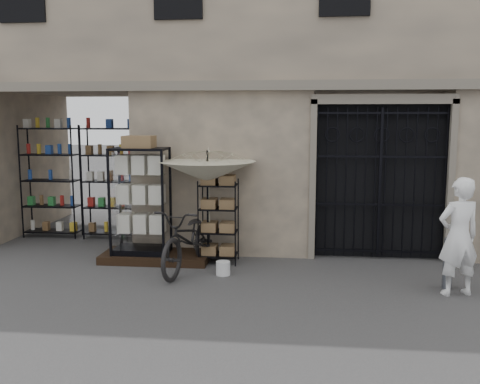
# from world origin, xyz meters

# --- Properties ---
(ground) EXTENTS (80.00, 80.00, 0.00)m
(ground) POSITION_xyz_m (0.00, 0.00, 0.00)
(ground) COLOR black
(ground) RESTS_ON ground
(main_building) EXTENTS (14.00, 4.00, 9.00)m
(main_building) POSITION_xyz_m (0.00, 4.00, 4.50)
(main_building) COLOR tan
(main_building) RESTS_ON ground
(shop_recess) EXTENTS (3.00, 1.70, 3.00)m
(shop_recess) POSITION_xyz_m (-4.50, 2.80, 1.50)
(shop_recess) COLOR black
(shop_recess) RESTS_ON ground
(shop_shelving) EXTENTS (2.70, 0.50, 2.50)m
(shop_shelving) POSITION_xyz_m (-4.55, 3.30, 1.25)
(shop_shelving) COLOR black
(shop_shelving) RESTS_ON ground
(iron_gate) EXTENTS (2.50, 0.21, 3.00)m
(iron_gate) POSITION_xyz_m (1.75, 2.28, 1.50)
(iron_gate) COLOR black
(iron_gate) RESTS_ON ground
(step_platform) EXTENTS (2.00, 0.90, 0.15)m
(step_platform) POSITION_xyz_m (-2.40, 1.55, 0.07)
(step_platform) COLOR black
(step_platform) RESTS_ON ground
(display_cabinet) EXTENTS (1.14, 0.94, 2.13)m
(display_cabinet) POSITION_xyz_m (-2.66, 1.51, 1.04)
(display_cabinet) COLOR black
(display_cabinet) RESTS_ON step_platform
(wire_rack) EXTENTS (0.78, 0.65, 1.54)m
(wire_rack) POSITION_xyz_m (-1.22, 1.57, 0.76)
(wire_rack) COLOR black
(wire_rack) RESTS_ON ground
(market_umbrella) EXTENTS (2.03, 2.05, 2.50)m
(market_umbrella) POSITION_xyz_m (-1.41, 1.52, 1.80)
(market_umbrella) COLOR black
(market_umbrella) RESTS_ON ground
(white_bucket) EXTENTS (0.31, 0.31, 0.23)m
(white_bucket) POSITION_xyz_m (-1.03, 0.78, 0.12)
(white_bucket) COLOR silver
(white_bucket) RESTS_ON ground
(bicycle) EXTENTS (0.95, 1.26, 2.16)m
(bicycle) POSITION_xyz_m (-1.65, 1.01, 0.00)
(bicycle) COLOR black
(bicycle) RESTS_ON ground
(steel_bollard) EXTENTS (0.15, 0.15, 0.81)m
(steel_bollard) POSITION_xyz_m (2.59, 0.44, 0.41)
(steel_bollard) COLOR slate
(steel_bollard) RESTS_ON ground
(shopkeeper) EXTENTS (1.15, 1.92, 0.43)m
(shopkeeper) POSITION_xyz_m (2.64, 0.17, 0.00)
(shopkeeper) COLOR white
(shopkeeper) RESTS_ON ground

